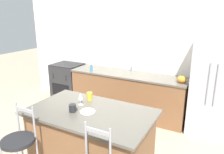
# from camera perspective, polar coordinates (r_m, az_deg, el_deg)

# --- Properties ---
(ground_plane) EXTENTS (18.00, 18.00, 0.00)m
(ground_plane) POSITION_cam_1_polar(r_m,az_deg,el_deg) (4.76, 2.03, -11.05)
(ground_plane) COLOR tan
(wall_back) EXTENTS (6.00, 0.07, 2.70)m
(wall_back) POSITION_cam_1_polar(r_m,az_deg,el_deg) (4.96, 5.95, 6.55)
(wall_back) COLOR silver
(wall_back) RESTS_ON ground_plane
(back_counter) EXTENTS (2.58, 0.71, 0.93)m
(back_counter) POSITION_cam_1_polar(r_m,az_deg,el_deg) (4.89, 4.12, -4.27)
(back_counter) COLOR brown
(back_counter) RESTS_ON ground_plane
(sink_faucet) EXTENTS (0.02, 0.13, 0.22)m
(sink_faucet) POSITION_cam_1_polar(r_m,az_deg,el_deg) (4.89, 5.25, 3.10)
(sink_faucet) COLOR #ADAFB5
(sink_faucet) RESTS_ON back_counter
(kitchen_island) EXTENTS (1.71, 1.02, 0.92)m
(kitchen_island) POSITION_cam_1_polar(r_m,az_deg,el_deg) (3.23, -5.48, -16.20)
(kitchen_island) COLOR brown
(kitchen_island) RESTS_ON ground_plane
(refrigerator) EXTENTS (0.73, 0.69, 1.91)m
(refrigerator) POSITION_cam_1_polar(r_m,az_deg,el_deg) (4.35, 24.89, -1.76)
(refrigerator) COLOR #ADAFB5
(refrigerator) RESTS_ON ground_plane
(oven_range) EXTENTS (0.72, 0.63, 0.95)m
(oven_range) POSITION_cam_1_polar(r_m,az_deg,el_deg) (5.75, -11.37, -1.28)
(oven_range) COLOR #28282B
(oven_range) RESTS_ON ground_plane
(bar_stool_near) EXTENTS (0.39, 0.39, 1.16)m
(bar_stool_near) POSITION_cam_1_polar(r_m,az_deg,el_deg) (2.98, -22.93, -16.94)
(bar_stool_near) COLOR #99999E
(bar_stool_near) RESTS_ON ground_plane
(dinner_plate) EXTENTS (0.21, 0.21, 0.02)m
(dinner_plate) POSITION_cam_1_polar(r_m,az_deg,el_deg) (2.98, -6.41, -8.92)
(dinner_plate) COLOR white
(dinner_plate) RESTS_ON kitchen_island
(wine_glass) EXTENTS (0.08, 0.08, 0.19)m
(wine_glass) POSITION_cam_1_polar(r_m,az_deg,el_deg) (3.16, -8.26, -5.01)
(wine_glass) COLOR white
(wine_glass) RESTS_ON kitchen_island
(coffee_mug) EXTENTS (0.13, 0.10, 0.10)m
(coffee_mug) POSITION_cam_1_polar(r_m,az_deg,el_deg) (3.00, -10.24, -8.01)
(coffee_mug) COLOR #232326
(coffee_mug) RESTS_ON kitchen_island
(tumbler_cup) EXTENTS (0.08, 0.08, 0.12)m
(tumbler_cup) POSITION_cam_1_polar(r_m,az_deg,el_deg) (3.34, -5.91, -5.03)
(tumbler_cup) COLOR gold
(tumbler_cup) RESTS_ON kitchen_island
(pumpkin_decoration) EXTENTS (0.17, 0.17, 0.16)m
(pumpkin_decoration) POSITION_cam_1_polar(r_m,az_deg,el_deg) (4.28, 17.76, -0.57)
(pumpkin_decoration) COLOR orange
(pumpkin_decoration) RESTS_ON back_counter
(soap_bottle) EXTENTS (0.06, 0.06, 0.15)m
(soap_bottle) POSITION_cam_1_polar(r_m,az_deg,el_deg) (4.90, -5.42, 2.22)
(soap_bottle) COLOR teal
(soap_bottle) RESTS_ON back_counter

